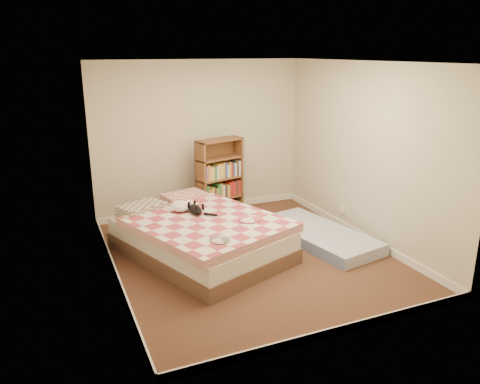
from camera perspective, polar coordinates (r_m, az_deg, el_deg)
name	(u,v)px	position (r m, az deg, el deg)	size (l,w,h in m)	color
room	(251,169)	(5.91, 1.31, 2.84)	(3.51, 4.01, 2.51)	#44281D
bed	(200,235)	(6.29, -4.93, -5.20)	(2.23, 2.62, 0.59)	brown
bookshelf	(219,187)	(7.61, -2.52, 0.58)	(0.85, 0.46, 1.30)	brown
floor_mattress	(318,235)	(6.85, 9.54, -5.19)	(0.83, 1.84, 0.17)	#697EAF
black_cat	(195,209)	(6.31, -5.52, -2.06)	(0.25, 0.57, 0.13)	black
white_dog	(181,206)	(6.40, -7.22, -1.72)	(0.38, 0.38, 0.14)	white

